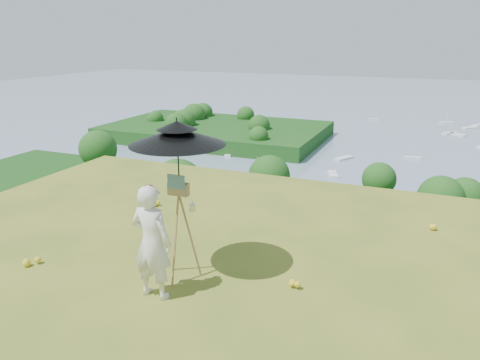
% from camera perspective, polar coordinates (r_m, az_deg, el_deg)
% --- Properties ---
extents(ground, '(14.00, 14.00, 0.00)m').
position_cam_1_polar(ground, '(5.67, -3.73, -20.33)').
color(ground, '#546A1E').
rests_on(ground, ground).
extents(shoreline_tier, '(170.00, 28.00, 8.00)m').
position_cam_1_polar(shoreline_tier, '(88.33, 19.37, -10.41)').
color(shoreline_tier, gray).
rests_on(shoreline_tier, bay_water).
extents(bay_water, '(700.00, 700.00, 0.00)m').
position_cam_1_polar(bay_water, '(246.87, 22.30, 7.18)').
color(bay_water, '#7286A3').
rests_on(bay_water, ground).
extents(peninsula, '(90.00, 60.00, 12.00)m').
position_cam_1_polar(peninsula, '(179.65, -2.95, 6.75)').
color(peninsula, '#123D10').
rests_on(peninsula, bay_water).
extents(slope_trees, '(110.00, 50.00, 6.00)m').
position_cam_1_polar(slope_trees, '(43.20, 18.11, -9.03)').
color(slope_trees, '#1E5118').
rests_on(slope_trees, forest_slope).
extents(harbor_town, '(110.00, 22.00, 5.00)m').
position_cam_1_polar(harbor_town, '(85.62, 19.80, -6.54)').
color(harbor_town, silver).
rests_on(harbor_town, shoreline_tier).
extents(moored_boats, '(140.00, 140.00, 0.70)m').
position_cam_1_polar(moored_boats, '(169.75, 17.43, 3.76)').
color(moored_boats, white).
rests_on(moored_boats, bay_water).
extents(wildflowers, '(10.00, 10.50, 0.12)m').
position_cam_1_polar(wildflowers, '(5.82, -2.58, -18.50)').
color(wildflowers, gold).
rests_on(wildflowers, ground).
extents(painter, '(0.60, 0.41, 1.62)m').
position_cam_1_polar(painter, '(6.41, -10.71, -7.46)').
color(painter, silver).
rests_on(painter, ground).
extents(field_easel, '(0.63, 0.63, 1.61)m').
position_cam_1_polar(field_easel, '(6.84, -7.33, -5.72)').
color(field_easel, olive).
rests_on(field_easel, ground).
extents(sun_umbrella, '(1.38, 1.38, 1.07)m').
position_cam_1_polar(sun_umbrella, '(6.53, -7.56, 2.94)').
color(sun_umbrella, black).
rests_on(sun_umbrella, field_easel).
extents(painter_cap, '(0.21, 0.24, 0.10)m').
position_cam_1_polar(painter_cap, '(6.14, -11.10, -0.94)').
color(painter_cap, '#CA6E7D').
rests_on(painter_cap, painter).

